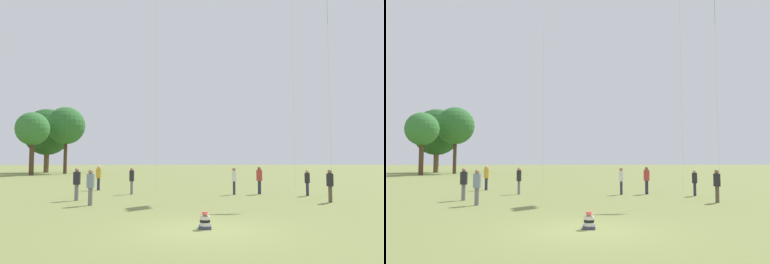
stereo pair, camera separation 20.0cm
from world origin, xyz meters
TOP-DOWN VIEW (x-y plane):
  - ground_plane at (0.00, 0.00)m, footprint 300.00×300.00m
  - seated_toddler at (0.13, 0.30)m, footprint 0.44×0.53m
  - person_standing_0 at (-6.16, 15.74)m, footprint 0.49×0.49m
  - person_standing_1 at (7.39, 10.83)m, footprint 0.36×0.36m
  - person_standing_2 at (-3.44, 12.38)m, footprint 0.41×0.41m
  - person_standing_3 at (7.28, 7.29)m, footprint 0.47×0.47m
  - person_standing_4 at (-4.83, 6.70)m, footprint 0.52×0.52m
  - person_standing_5 at (4.72, 12.06)m, footprint 0.49×0.49m
  - person_standing_6 at (3.05, 11.83)m, footprint 0.39×0.39m
  - person_standing_7 at (-6.03, 8.93)m, footprint 0.55×0.55m
  - distant_tree_0 at (-17.41, 47.85)m, footprint 5.88×5.88m
  - distant_tree_1 at (-20.50, 42.17)m, footprint 4.70×4.70m
  - distant_tree_2 at (-22.12, 53.50)m, footprint 7.91×7.91m

SIDE VIEW (x-z plane):
  - ground_plane at x=0.00m, z-range 0.00..0.00m
  - seated_toddler at x=0.13m, z-range -0.06..0.51m
  - person_standing_1 at x=7.39m, z-range 0.16..1.74m
  - person_standing_3 at x=7.28m, z-range 0.16..1.86m
  - person_standing_4 at x=-4.83m, z-range 0.16..1.89m
  - person_standing_7 at x=-6.03m, z-range 0.16..1.92m
  - person_standing_6 at x=3.05m, z-range 0.19..1.89m
  - person_standing_5 at x=4.72m, z-range 0.17..1.92m
  - person_standing_2 at x=-3.44m, z-range 0.19..1.91m
  - person_standing_0 at x=-6.16m, z-range 0.17..1.95m
  - distant_tree_1 at x=-20.50m, z-range 2.03..10.96m
  - distant_tree_2 at x=-22.12m, z-range 1.46..12.36m
  - distant_tree_0 at x=-17.41m, z-range 2.27..12.76m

